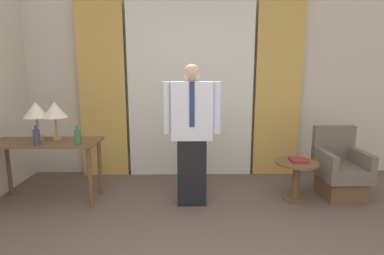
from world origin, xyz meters
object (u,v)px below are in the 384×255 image
(armchair, at_px, (339,171))
(side_table, at_px, (296,174))
(person, at_px, (192,131))
(bottle_near_edge, at_px, (37,137))
(table_lamp_left, at_px, (36,111))
(desk, at_px, (45,151))
(bottle_by_lamp, at_px, (78,137))
(book, at_px, (298,160))
(table_lamp_right, at_px, (55,111))

(armchair, xyz_separation_m, side_table, (-0.60, -0.14, 0.01))
(side_table, bearing_deg, person, -176.90)
(person, bearing_deg, bottle_near_edge, -177.34)
(table_lamp_left, height_order, side_table, table_lamp_left)
(desk, bearing_deg, bottle_by_lamp, -20.83)
(desk, relative_size, book, 6.15)
(bottle_by_lamp, xyz_separation_m, armchair, (3.13, 0.27, -0.51))
(bottle_by_lamp, bearing_deg, table_lamp_left, 154.98)
(table_lamp_right, height_order, armchair, table_lamp_right)
(bottle_by_lamp, distance_m, armchair, 3.18)
(table_lamp_left, bearing_deg, desk, -39.35)
(bottle_near_edge, bearing_deg, armchair, 4.58)
(side_table, relative_size, book, 2.43)
(armchair, relative_size, side_table, 1.72)
(table_lamp_right, height_order, bottle_by_lamp, table_lamp_right)
(table_lamp_left, height_order, book, table_lamp_left)
(desk, relative_size, armchair, 1.47)
(book, bearing_deg, armchair, 11.78)
(bottle_near_edge, distance_m, side_table, 3.03)
(desk, xyz_separation_m, bottle_near_edge, (0.01, -0.19, 0.21))
(table_lamp_right, relative_size, person, 0.28)
(table_lamp_left, height_order, bottle_near_edge, table_lamp_left)
(desk, xyz_separation_m, table_lamp_right, (0.11, 0.09, 0.46))
(desk, distance_m, side_table, 3.01)
(table_lamp_right, distance_m, book, 2.96)
(table_lamp_left, relative_size, book, 2.21)
(person, bearing_deg, book, 3.87)
(side_table, bearing_deg, desk, 179.19)
(table_lamp_left, height_order, table_lamp_right, same)
(bottle_near_edge, distance_m, armchair, 3.63)
(bottle_near_edge, distance_m, bottle_by_lamp, 0.45)
(bottle_by_lamp, relative_size, person, 0.13)
(book, bearing_deg, bottle_near_edge, -176.82)
(bottle_near_edge, bearing_deg, desk, 93.20)
(person, height_order, book, person)
(table_lamp_left, relative_size, bottle_near_edge, 2.01)
(person, bearing_deg, armchair, 6.35)
(person, bearing_deg, table_lamp_right, 172.90)
(bottle_by_lamp, xyz_separation_m, side_table, (2.53, 0.13, -0.50))
(bottle_by_lamp, height_order, side_table, bottle_by_lamp)
(armchair, distance_m, side_table, 0.61)
(desk, xyz_separation_m, book, (3.02, -0.02, -0.12))
(bottle_by_lamp, xyz_separation_m, person, (1.28, 0.06, 0.05))
(bottle_near_edge, height_order, person, person)
(bottle_near_edge, distance_m, book, 3.03)
(table_lamp_left, relative_size, side_table, 0.91)
(table_lamp_right, height_order, book, table_lamp_right)
(table_lamp_right, relative_size, book, 2.21)
(bottle_near_edge, bearing_deg, person, 2.66)
(desk, height_order, book, desk)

